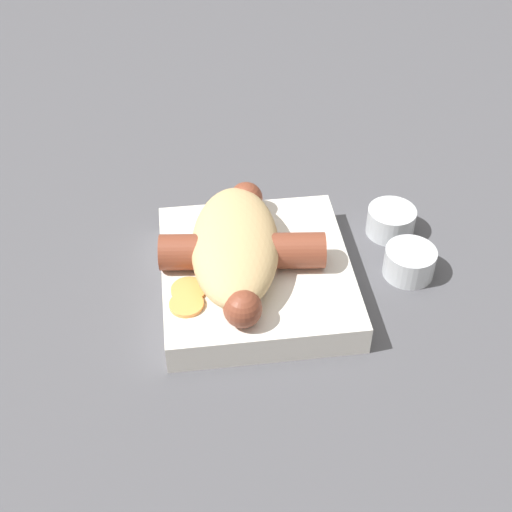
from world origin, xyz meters
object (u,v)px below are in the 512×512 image
at_px(food_tray, 256,275).
at_px(sausage, 242,249).
at_px(condiment_cup_far, 391,222).
at_px(bread_roll, 235,244).
at_px(condiment_cup_near, 408,261).

bearing_deg(food_tray, sausage, 75.95).
bearing_deg(sausage, condiment_cup_far, -69.53).
bearing_deg(condiment_cup_far, bread_roll, 109.17).
bearing_deg(condiment_cup_near, condiment_cup_far, 1.20).
distance_m(food_tray, sausage, 0.04).
bearing_deg(bread_roll, food_tray, -105.51).
distance_m(bread_roll, condiment_cup_far, 0.19).
relative_size(food_tray, bread_roll, 1.12).
height_order(food_tray, sausage, sausage).
relative_size(food_tray, sausage, 1.04).
xyz_separation_m(bread_roll, condiment_cup_near, (-0.00, -0.18, -0.04)).
bearing_deg(bread_roll, sausage, -108.48).
height_order(food_tray, bread_roll, bread_roll).
bearing_deg(condiment_cup_far, condiment_cup_near, -178.80).
xyz_separation_m(food_tray, condiment_cup_near, (0.00, -0.16, -0.00)).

